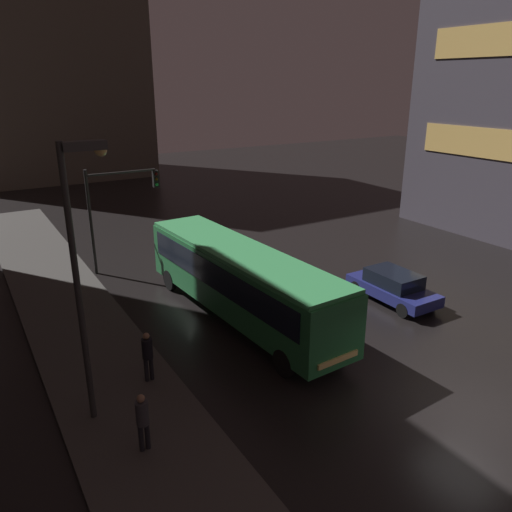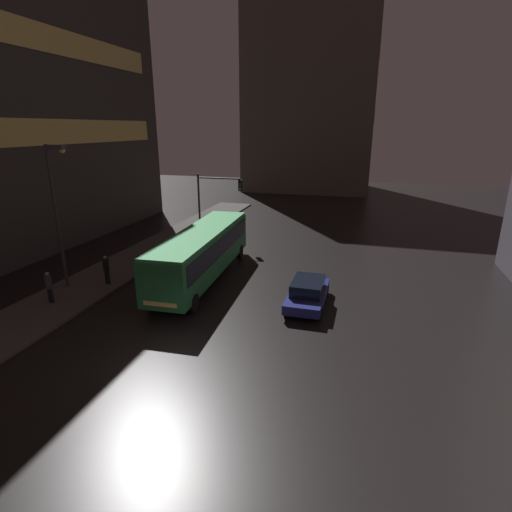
{
  "view_description": "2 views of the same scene",
  "coord_description": "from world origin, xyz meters",
  "px_view_note": "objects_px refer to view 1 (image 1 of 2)",
  "views": [
    {
      "loc": [
        -12.38,
        -7.54,
        9.67
      ],
      "look_at": [
        -0.92,
        11.22,
        1.93
      ],
      "focal_mm": 35.0,
      "sensor_mm": 36.0,
      "label": 1
    },
    {
      "loc": [
        6.75,
        -12.36,
        9.15
      ],
      "look_at": [
        0.38,
        10.11,
        1.57
      ],
      "focal_mm": 28.0,
      "sensor_mm": 36.0,
      "label": 2
    }
  ],
  "objects_px": {
    "bus_near": "(240,277)",
    "street_lamp_sidewalk": "(81,247)",
    "pedestrian_near": "(148,353)",
    "traffic_light_main": "(117,200)",
    "pedestrian_mid": "(143,418)",
    "car_taxi": "(393,286)"
  },
  "relations": [
    {
      "from": "bus_near",
      "to": "street_lamp_sidewalk",
      "type": "distance_m",
      "value": 8.58
    },
    {
      "from": "street_lamp_sidewalk",
      "to": "pedestrian_near",
      "type": "bearing_deg",
      "value": 26.94
    },
    {
      "from": "traffic_light_main",
      "to": "street_lamp_sidewalk",
      "type": "height_order",
      "value": "street_lamp_sidewalk"
    },
    {
      "from": "pedestrian_mid",
      "to": "street_lamp_sidewalk",
      "type": "xyz_separation_m",
      "value": [
        -0.6,
        2.2,
        4.3
      ]
    },
    {
      "from": "bus_near",
      "to": "traffic_light_main",
      "type": "relative_size",
      "value": 2.2
    },
    {
      "from": "car_taxi",
      "to": "pedestrian_near",
      "type": "bearing_deg",
      "value": 2.93
    },
    {
      "from": "pedestrian_mid",
      "to": "traffic_light_main",
      "type": "relative_size",
      "value": 0.32
    },
    {
      "from": "pedestrian_near",
      "to": "traffic_light_main",
      "type": "bearing_deg",
      "value": 21.33
    },
    {
      "from": "pedestrian_mid",
      "to": "traffic_light_main",
      "type": "xyz_separation_m",
      "value": [
        3.84,
        14.42,
        2.63
      ]
    },
    {
      "from": "pedestrian_mid",
      "to": "street_lamp_sidewalk",
      "type": "bearing_deg",
      "value": -123.25
    },
    {
      "from": "car_taxi",
      "to": "street_lamp_sidewalk",
      "type": "height_order",
      "value": "street_lamp_sidewalk"
    },
    {
      "from": "traffic_light_main",
      "to": "street_lamp_sidewalk",
      "type": "relative_size",
      "value": 0.68
    },
    {
      "from": "bus_near",
      "to": "car_taxi",
      "type": "distance_m",
      "value": 7.31
    },
    {
      "from": "traffic_light_main",
      "to": "car_taxi",
      "type": "bearing_deg",
      "value": -48.71
    },
    {
      "from": "pedestrian_mid",
      "to": "street_lamp_sidewalk",
      "type": "distance_m",
      "value": 4.87
    },
    {
      "from": "bus_near",
      "to": "pedestrian_near",
      "type": "height_order",
      "value": "bus_near"
    },
    {
      "from": "bus_near",
      "to": "street_lamp_sidewalk",
      "type": "bearing_deg",
      "value": 24.74
    },
    {
      "from": "pedestrian_near",
      "to": "street_lamp_sidewalk",
      "type": "relative_size",
      "value": 0.22
    },
    {
      "from": "car_taxi",
      "to": "traffic_light_main",
      "type": "relative_size",
      "value": 0.79
    },
    {
      "from": "bus_near",
      "to": "car_taxi",
      "type": "bearing_deg",
      "value": 160.21
    },
    {
      "from": "bus_near",
      "to": "car_taxi",
      "type": "xyz_separation_m",
      "value": [
        6.9,
        -2.09,
        -1.19
      ]
    },
    {
      "from": "pedestrian_mid",
      "to": "car_taxi",
      "type": "bearing_deg",
      "value": 147.33
    }
  ]
}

